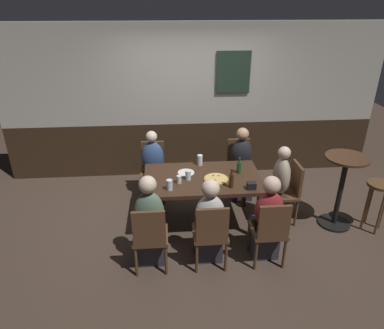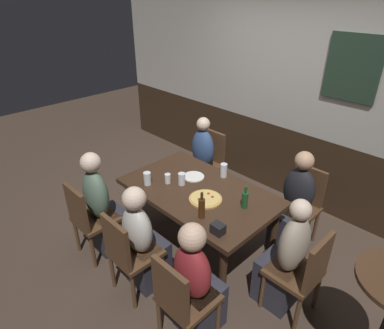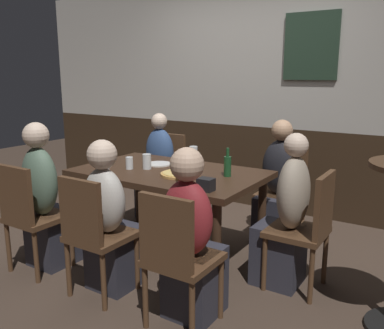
% 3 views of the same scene
% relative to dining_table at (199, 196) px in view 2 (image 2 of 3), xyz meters
% --- Properties ---
extents(ground_plane, '(12.00, 12.00, 0.00)m').
position_rel_dining_table_xyz_m(ground_plane, '(0.00, 0.00, -0.66)').
color(ground_plane, '#423328').
extents(wall_back, '(6.40, 0.13, 2.60)m').
position_rel_dining_table_xyz_m(wall_back, '(0.00, 1.65, 0.64)').
color(wall_back, '#332316').
rests_on(wall_back, ground_plane).
extents(dining_table, '(1.57, 0.96, 0.74)m').
position_rel_dining_table_xyz_m(dining_table, '(0.00, 0.00, 0.00)').
color(dining_table, '#382316').
rests_on(dining_table, ground_plane).
extents(chair_left_far, '(0.40, 0.40, 0.88)m').
position_rel_dining_table_xyz_m(chair_left_far, '(-0.69, 0.89, -0.16)').
color(chair_left_far, '#513521').
rests_on(chair_left_far, ground_plane).
extents(chair_right_far, '(0.40, 0.40, 0.88)m').
position_rel_dining_table_xyz_m(chair_right_far, '(0.69, 0.89, -0.16)').
color(chair_right_far, '#513521').
rests_on(chair_right_far, ground_plane).
extents(chair_head_east, '(0.40, 0.40, 0.88)m').
position_rel_dining_table_xyz_m(chair_head_east, '(1.20, 0.00, -0.16)').
color(chair_head_east, '#513521').
rests_on(chair_head_east, ground_plane).
extents(chair_mid_near, '(0.40, 0.40, 0.88)m').
position_rel_dining_table_xyz_m(chair_mid_near, '(0.00, -0.89, -0.16)').
color(chair_mid_near, '#513521').
rests_on(chair_mid_near, ground_plane).
extents(chair_right_near, '(0.40, 0.40, 0.88)m').
position_rel_dining_table_xyz_m(chair_right_near, '(0.69, -0.89, -0.16)').
color(chair_right_near, '#513521').
rests_on(chair_right_near, ground_plane).
extents(chair_left_near, '(0.40, 0.40, 0.88)m').
position_rel_dining_table_xyz_m(chair_left_near, '(-0.69, -0.89, -0.16)').
color(chair_left_near, '#513521').
rests_on(chair_left_near, ground_plane).
extents(person_left_far, '(0.34, 0.37, 1.13)m').
position_rel_dining_table_xyz_m(person_left_far, '(-0.69, 0.73, -0.19)').
color(person_left_far, '#2D2D38').
rests_on(person_left_far, ground_plane).
extents(person_right_far, '(0.34, 0.37, 1.14)m').
position_rel_dining_table_xyz_m(person_right_far, '(0.69, 0.73, -0.18)').
color(person_right_far, '#2D2D38').
rests_on(person_right_far, ground_plane).
extents(person_head_east, '(0.37, 0.34, 1.14)m').
position_rel_dining_table_xyz_m(person_head_east, '(1.04, 0.00, -0.18)').
color(person_head_east, '#2D2D38').
rests_on(person_head_east, ground_plane).
extents(person_mid_near, '(0.34, 0.37, 1.11)m').
position_rel_dining_table_xyz_m(person_mid_near, '(0.00, -0.73, -0.19)').
color(person_mid_near, '#2D2D38').
rests_on(person_mid_near, ground_plane).
extents(person_right_near, '(0.34, 0.37, 1.12)m').
position_rel_dining_table_xyz_m(person_right_near, '(0.69, -0.73, -0.18)').
color(person_right_near, '#2D2D38').
rests_on(person_right_near, ground_plane).
extents(person_left_near, '(0.34, 0.37, 1.18)m').
position_rel_dining_table_xyz_m(person_left_near, '(-0.69, -0.73, -0.16)').
color(person_left_near, '#2D2D38').
rests_on(person_left_near, ground_plane).
extents(pizza, '(0.32, 0.32, 0.03)m').
position_rel_dining_table_xyz_m(pizza, '(0.17, -0.08, 0.09)').
color(pizza, tan).
rests_on(pizza, dining_table).
extents(tumbler_short, '(0.08, 0.08, 0.14)m').
position_rel_dining_table_xyz_m(tumbler_short, '(-0.45, -0.31, 0.14)').
color(tumbler_short, silver).
rests_on(tumbler_short, dining_table).
extents(highball_clear, '(0.07, 0.07, 0.15)m').
position_rel_dining_table_xyz_m(highball_clear, '(-0.00, 0.38, 0.15)').
color(highball_clear, silver).
rests_on(highball_clear, dining_table).
extents(beer_glass_tall, '(0.07, 0.07, 0.13)m').
position_rel_dining_table_xyz_m(beer_glass_tall, '(-0.20, -0.05, 0.14)').
color(beer_glass_tall, silver).
rests_on(beer_glass_tall, dining_table).
extents(pint_glass_pale, '(0.06, 0.06, 0.11)m').
position_rel_dining_table_xyz_m(pint_glass_pale, '(-0.32, -0.14, 0.13)').
color(pint_glass_pale, silver).
rests_on(pint_glass_pale, dining_table).
extents(beer_bottle_green, '(0.06, 0.06, 0.23)m').
position_rel_dining_table_xyz_m(beer_bottle_green, '(0.51, 0.09, 0.17)').
color(beer_bottle_green, '#194723').
rests_on(beer_bottle_green, dining_table).
extents(beer_bottle_brown, '(0.06, 0.06, 0.26)m').
position_rel_dining_table_xyz_m(beer_bottle_brown, '(0.33, -0.30, 0.18)').
color(beer_bottle_brown, '#42230F').
rests_on(beer_bottle_brown, dining_table).
extents(plate_white_large, '(0.23, 0.23, 0.01)m').
position_rel_dining_table_xyz_m(plate_white_large, '(-0.22, 0.14, 0.09)').
color(plate_white_large, white).
rests_on(plate_white_large, dining_table).
extents(condiment_caddy, '(0.11, 0.09, 0.09)m').
position_rel_dining_table_xyz_m(condiment_caddy, '(0.58, -0.36, 0.13)').
color(condiment_caddy, black).
rests_on(condiment_caddy, dining_table).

